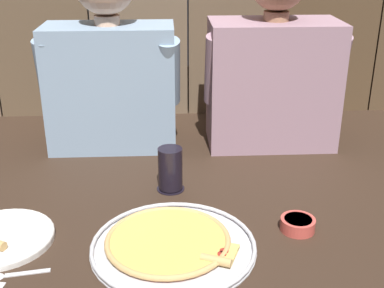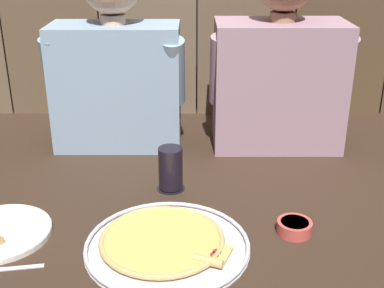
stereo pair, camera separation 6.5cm
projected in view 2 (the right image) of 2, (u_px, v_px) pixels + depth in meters
The scene contains 8 objects.
ground_plane at pixel (201, 226), 1.26m from camera, with size 3.20×3.20×0.00m, color #332319.
pizza_tray at pixel (167, 243), 1.17m from camera, with size 0.38×0.38×0.03m.
dinner_plate at pixel (1, 232), 1.22m from camera, with size 0.25×0.25×0.03m.
drinking_glass at pixel (172, 169), 1.42m from camera, with size 0.08×0.08×0.13m.
dipping_bowl at pixel (296, 227), 1.22m from camera, with size 0.09×0.09×0.03m.
table_spoon at pixel (1, 268), 1.10m from camera, with size 0.14×0.04×0.01m.
diner_left at pixel (117, 61), 1.63m from camera, with size 0.45×0.21×0.63m.
diner_right at pixel (281, 64), 1.63m from camera, with size 0.45×0.23×0.63m.
Camera 2 is at (-0.02, -1.08, 0.68)m, focal length 47.29 mm.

